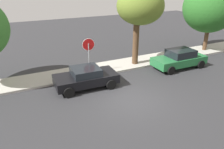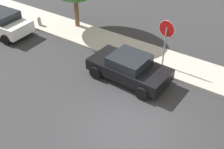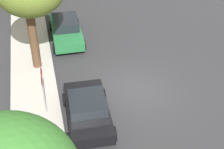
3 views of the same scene
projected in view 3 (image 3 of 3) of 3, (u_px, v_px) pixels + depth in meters
ground_plane at (134, 90)px, 17.66m from camera, size 60.00×60.00×0.00m
sidewalk_curb at (35, 104)px, 16.68m from camera, size 32.00×2.33×0.14m
stop_sign at (42, 83)px, 15.13m from camera, size 0.87×0.10×2.67m
parked_car_black at (88, 110)px, 15.43m from camera, size 3.99×2.20×1.32m
parked_car_green at (66, 29)px, 21.42m from camera, size 4.26×2.01×1.44m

